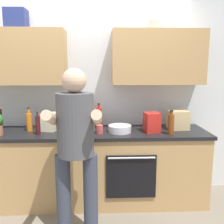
# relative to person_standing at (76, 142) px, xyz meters

# --- Properties ---
(ground_plane) EXTENTS (12.00, 12.00, 0.00)m
(ground_plane) POSITION_rel_person_standing_xyz_m (0.09, 0.68, -0.97)
(ground_plane) COLOR #756B5B
(back_wall_unit) EXTENTS (4.00, 0.38, 2.50)m
(back_wall_unit) POSITION_rel_person_standing_xyz_m (0.09, 0.95, 0.52)
(back_wall_unit) COLOR silver
(back_wall_unit) RESTS_ON ground
(counter) EXTENTS (2.84, 0.67, 0.90)m
(counter) POSITION_rel_person_standing_xyz_m (0.09, 0.68, -0.52)
(counter) COLOR tan
(counter) RESTS_ON ground
(person_standing) EXTENTS (0.49, 0.45, 1.65)m
(person_standing) POSITION_rel_person_standing_xyz_m (0.00, 0.00, 0.00)
(person_standing) COLOR #383D4C
(person_standing) RESTS_ON ground
(bottle_soy) EXTENTS (0.06, 0.06, 0.32)m
(bottle_soy) POSITION_rel_person_standing_xyz_m (-0.98, 0.74, 0.06)
(bottle_soy) COLOR black
(bottle_soy) RESTS_ON counter
(bottle_wine) EXTENTS (0.05, 0.05, 0.26)m
(bottle_wine) POSITION_rel_person_standing_xyz_m (-0.48, 0.55, 0.04)
(bottle_wine) COLOR #471419
(bottle_wine) RESTS_ON counter
(bottle_juice) EXTENTS (0.07, 0.07, 0.29)m
(bottle_juice) POSITION_rel_person_standing_xyz_m (-0.63, 0.71, 0.04)
(bottle_juice) COLOR orange
(bottle_juice) RESTS_ON counter
(bottle_soda) EXTENTS (0.07, 0.07, 0.21)m
(bottle_soda) POSITION_rel_person_standing_xyz_m (-0.19, 0.89, 0.02)
(bottle_soda) COLOR #198C33
(bottle_soda) RESTS_ON counter
(bottle_vinegar) EXTENTS (0.07, 0.07, 0.28)m
(bottle_vinegar) POSITION_rel_person_standing_xyz_m (1.03, 0.49, 0.05)
(bottle_vinegar) COLOR brown
(bottle_vinegar) RESTS_ON counter
(bottle_oil) EXTENTS (0.07, 0.07, 0.21)m
(bottle_oil) POSITION_rel_person_standing_xyz_m (-0.11, 0.81, 0.01)
(bottle_oil) COLOR olive
(bottle_oil) RESTS_ON counter
(bottle_syrup) EXTENTS (0.06, 0.06, 0.22)m
(bottle_syrup) POSITION_rel_person_standing_xyz_m (-0.17, 0.72, 0.02)
(bottle_syrup) COLOR #8C4C14
(bottle_syrup) RESTS_ON counter
(bottle_hotsauce) EXTENTS (0.07, 0.07, 0.31)m
(bottle_hotsauce) POSITION_rel_person_standing_xyz_m (0.20, 0.84, 0.06)
(bottle_hotsauce) COLOR red
(bottle_hotsauce) RESTS_ON counter
(cup_coffee) EXTENTS (0.08, 0.08, 0.09)m
(cup_coffee) POSITION_rel_person_standing_xyz_m (0.94, 0.82, -0.03)
(cup_coffee) COLOR white
(cup_coffee) RESTS_ON counter
(cup_ceramic) EXTENTS (0.08, 0.08, 0.10)m
(cup_ceramic) POSITION_rel_person_standing_xyz_m (0.22, 0.57, -0.02)
(cup_ceramic) COLOR #BF4C47
(cup_ceramic) RESTS_ON counter
(cup_stoneware) EXTENTS (0.07, 0.07, 0.08)m
(cup_stoneware) POSITION_rel_person_standing_xyz_m (0.12, 0.74, -0.03)
(cup_stoneware) COLOR slate
(cup_stoneware) RESTS_ON counter
(mixing_bowl) EXTENTS (0.27, 0.27, 0.08)m
(mixing_bowl) POSITION_rel_person_standing_xyz_m (0.45, 0.62, -0.03)
(mixing_bowl) COLOR silver
(mixing_bowl) RESTS_ON counter
(knife_block) EXTENTS (0.10, 0.14, 0.31)m
(knife_block) POSITION_rel_person_standing_xyz_m (0.01, 0.62, 0.05)
(knife_block) COLOR brown
(knife_block) RESTS_ON counter
(grocery_bag_crisps) EXTENTS (0.19, 0.21, 0.23)m
(grocery_bag_crisps) POSITION_rel_person_standing_xyz_m (0.84, 0.63, 0.04)
(grocery_bag_crisps) COLOR red
(grocery_bag_crisps) RESTS_ON counter
(grocery_bag_bread) EXTENTS (0.25, 0.24, 0.23)m
(grocery_bag_bread) POSITION_rel_person_standing_xyz_m (1.19, 0.75, 0.04)
(grocery_bag_bread) COLOR tan
(grocery_bag_bread) RESTS_ON counter
(grocery_bag_rice) EXTENTS (0.20, 0.21, 0.22)m
(grocery_bag_rice) POSITION_rel_person_standing_xyz_m (-0.39, 0.74, 0.03)
(grocery_bag_rice) COLOR beige
(grocery_bag_rice) RESTS_ON counter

